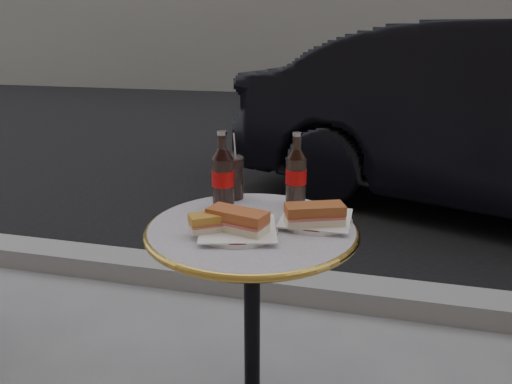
% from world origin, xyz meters
% --- Properties ---
extents(asphalt_road, '(40.00, 8.00, 0.00)m').
position_xyz_m(asphalt_road, '(0.00, 5.00, 0.00)').
color(asphalt_road, black).
rests_on(asphalt_road, ground).
extents(curb, '(40.00, 0.20, 0.12)m').
position_xyz_m(curb, '(0.00, 0.90, 0.05)').
color(curb, gray).
rests_on(curb, ground).
extents(bistro_table, '(0.62, 0.62, 0.73)m').
position_xyz_m(bistro_table, '(0.00, 0.00, 0.37)').
color(bistro_table, '#BAB2C4').
rests_on(bistro_table, ground).
extents(plate_left, '(0.24, 0.24, 0.01)m').
position_xyz_m(plate_left, '(-0.02, -0.06, 0.74)').
color(plate_left, silver).
rests_on(plate_left, bistro_table).
extents(plate_right, '(0.24, 0.24, 0.01)m').
position_xyz_m(plate_right, '(0.18, 0.07, 0.74)').
color(plate_right, white).
rests_on(plate_right, bistro_table).
extents(sandwich_left_a, '(0.15, 0.13, 0.05)m').
position_xyz_m(sandwich_left_a, '(-0.08, -0.09, 0.77)').
color(sandwich_left_a, '#B77F2E').
rests_on(sandwich_left_a, plate_left).
extents(sandwich_left_b, '(0.18, 0.12, 0.06)m').
position_xyz_m(sandwich_left_b, '(-0.02, -0.08, 0.77)').
color(sandwich_left_b, '#AC532B').
rests_on(sandwich_left_b, plate_left).
extents(sandwich_right, '(0.18, 0.13, 0.06)m').
position_xyz_m(sandwich_right, '(0.18, 0.02, 0.77)').
color(sandwich_right, '#984E26').
rests_on(sandwich_right, plate_right).
extents(cola_bottle_left, '(0.09, 0.09, 0.25)m').
position_xyz_m(cola_bottle_left, '(-0.12, 0.11, 0.86)').
color(cola_bottle_left, black).
rests_on(cola_bottle_left, bistro_table).
extents(cola_bottle_right, '(0.08, 0.08, 0.24)m').
position_xyz_m(cola_bottle_right, '(0.09, 0.20, 0.85)').
color(cola_bottle_right, black).
rests_on(cola_bottle_right, bistro_table).
extents(cola_glass, '(0.08, 0.08, 0.15)m').
position_xyz_m(cola_glass, '(-0.12, 0.23, 0.81)').
color(cola_glass, black).
rests_on(cola_glass, bistro_table).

